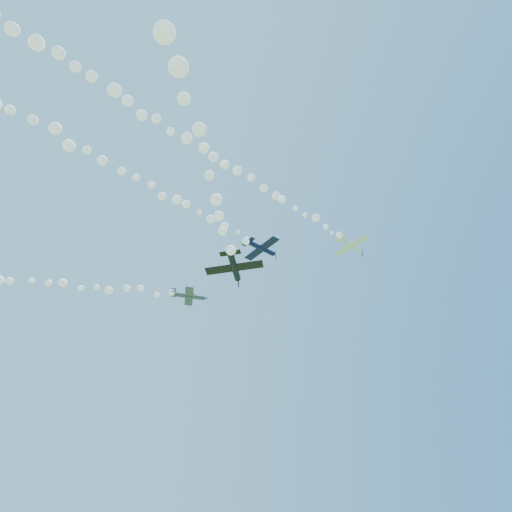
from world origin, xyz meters
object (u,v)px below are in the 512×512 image
object	(u,v)px
plane_grey	(189,296)
plane_black	(234,267)
plane_white	(351,245)
plane_navy	(261,248)

from	to	relation	value
plane_grey	plane_black	world-z (taller)	plane_grey
plane_grey	plane_white	bearing A→B (deg)	-2.53
plane_black	plane_grey	bearing A→B (deg)	34.11
plane_white	plane_black	world-z (taller)	plane_white
plane_navy	plane_black	bearing A→B (deg)	-143.49
plane_white	plane_black	bearing A→B (deg)	-177.14
plane_white	plane_grey	size ratio (longest dim) A/B	1.11
plane_white	plane_navy	size ratio (longest dim) A/B	0.95
plane_white	plane_navy	world-z (taller)	plane_white
plane_navy	plane_grey	size ratio (longest dim) A/B	1.18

